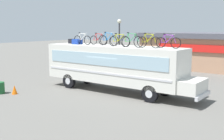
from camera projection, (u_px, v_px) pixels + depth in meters
ground_plane at (112, 91)px, 19.58m from camera, size 120.00×120.00×0.00m
bus at (115, 65)px, 19.19m from camera, size 11.60×2.41×3.18m
luggage_bag_1 at (72, 41)px, 21.74m from camera, size 0.48×0.38×0.36m
luggage_bag_2 at (77, 42)px, 20.88m from camera, size 0.61×0.55×0.38m
rooftop_bicycle_1 at (82, 40)px, 20.40m from camera, size 1.64×0.44×0.88m
rooftop_bicycle_2 at (99, 40)px, 20.22m from camera, size 1.61×0.44×0.87m
rooftop_bicycle_3 at (108, 40)px, 19.38m from camera, size 1.73×0.44×0.95m
rooftop_bicycle_4 at (119, 41)px, 18.39m from camera, size 1.69×0.44×0.88m
rooftop_bicycle_5 at (132, 41)px, 17.69m from camera, size 1.71×0.44×0.94m
rooftop_bicycle_6 at (149, 42)px, 17.15m from camera, size 1.65×0.44×0.93m
rooftop_bicycle_7 at (168, 42)px, 16.90m from camera, size 1.65×0.44×0.89m
roadside_building at (207, 50)px, 31.05m from camera, size 13.51×8.90×3.82m
trash_bin at (0, 88)px, 18.84m from camera, size 0.62×0.62×0.78m
traffic_cone at (15, 90)px, 18.68m from camera, size 0.37×0.37×0.61m
street_lamp at (119, 39)px, 25.69m from camera, size 0.37×0.37×5.15m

